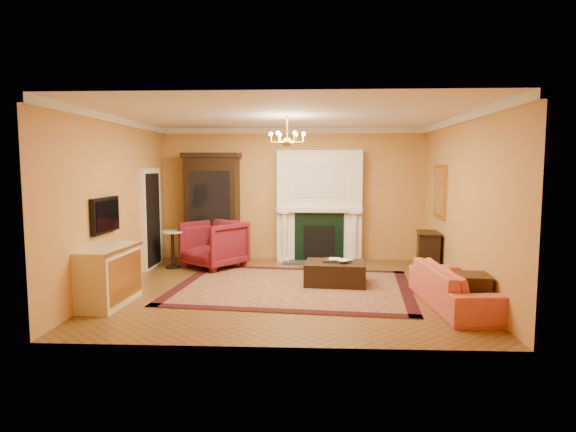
# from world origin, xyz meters

# --- Properties ---
(floor) EXTENTS (6.00, 5.50, 0.02)m
(floor) POSITION_xyz_m (0.00, 0.00, -0.01)
(floor) COLOR brown
(floor) RESTS_ON ground
(ceiling) EXTENTS (6.00, 5.50, 0.02)m
(ceiling) POSITION_xyz_m (0.00, 0.00, 3.01)
(ceiling) COLOR white
(ceiling) RESTS_ON wall_back
(wall_back) EXTENTS (6.00, 0.02, 3.00)m
(wall_back) POSITION_xyz_m (0.00, 2.76, 1.50)
(wall_back) COLOR #C38946
(wall_back) RESTS_ON floor
(wall_front) EXTENTS (6.00, 0.02, 3.00)m
(wall_front) POSITION_xyz_m (0.00, -2.76, 1.50)
(wall_front) COLOR #C38946
(wall_front) RESTS_ON floor
(wall_left) EXTENTS (0.02, 5.50, 3.00)m
(wall_left) POSITION_xyz_m (-3.01, 0.00, 1.50)
(wall_left) COLOR #C38946
(wall_left) RESTS_ON floor
(wall_right) EXTENTS (0.02, 5.50, 3.00)m
(wall_right) POSITION_xyz_m (3.01, 0.00, 1.50)
(wall_right) COLOR #C38946
(wall_right) RESTS_ON floor
(fireplace) EXTENTS (1.90, 0.70, 2.50)m
(fireplace) POSITION_xyz_m (0.60, 2.57, 1.19)
(fireplace) COLOR white
(fireplace) RESTS_ON wall_back
(crown_molding) EXTENTS (6.00, 5.50, 0.12)m
(crown_molding) POSITION_xyz_m (0.00, 0.96, 2.94)
(crown_molding) COLOR silver
(crown_molding) RESTS_ON ceiling
(doorway) EXTENTS (0.08, 1.05, 2.10)m
(doorway) POSITION_xyz_m (-2.95, 1.70, 1.05)
(doorway) COLOR silver
(doorway) RESTS_ON wall_left
(tv_panel) EXTENTS (0.09, 0.95, 0.58)m
(tv_panel) POSITION_xyz_m (-2.95, -0.60, 1.35)
(tv_panel) COLOR black
(tv_panel) RESTS_ON wall_left
(gilt_mirror) EXTENTS (0.06, 0.76, 1.05)m
(gilt_mirror) POSITION_xyz_m (2.97, 1.40, 1.65)
(gilt_mirror) COLOR gold
(gilt_mirror) RESTS_ON wall_right
(chandelier) EXTENTS (0.63, 0.55, 0.53)m
(chandelier) POSITION_xyz_m (-0.00, 0.00, 2.61)
(chandelier) COLOR gold
(chandelier) RESTS_ON ceiling
(oriental_rug) EXTENTS (4.42, 3.49, 0.02)m
(oriental_rug) POSITION_xyz_m (0.09, 0.11, 0.01)
(oriental_rug) COLOR #3F0F0D
(oriental_rug) RESTS_ON floor
(china_cabinet) EXTENTS (1.19, 0.58, 2.34)m
(china_cabinet) POSITION_xyz_m (-1.82, 2.49, 1.17)
(china_cabinet) COLOR black
(china_cabinet) RESTS_ON floor
(wingback_armchair) EXTENTS (1.46, 1.44, 1.10)m
(wingback_armchair) POSITION_xyz_m (-1.63, 1.70, 0.55)
(wingback_armchair) COLOR maroon
(wingback_armchair) RESTS_ON floor
(pedestal_table) EXTENTS (0.44, 0.44, 0.79)m
(pedestal_table) POSITION_xyz_m (-2.50, 1.63, 0.46)
(pedestal_table) COLOR black
(pedestal_table) RESTS_ON floor
(commode) EXTENTS (0.64, 1.24, 0.90)m
(commode) POSITION_xyz_m (-2.73, -1.10, 0.45)
(commode) COLOR beige
(commode) RESTS_ON floor
(coral_sofa) EXTENTS (0.79, 2.18, 0.84)m
(coral_sofa) POSITION_xyz_m (2.62, -0.96, 0.42)
(coral_sofa) COLOR #D66A44
(coral_sofa) RESTS_ON floor
(end_table) EXTENTS (0.53, 0.53, 0.57)m
(end_table) POSITION_xyz_m (2.72, -1.35, 0.28)
(end_table) COLOR #321E0D
(end_table) RESTS_ON floor
(console_table) EXTENTS (0.52, 0.77, 0.80)m
(console_table) POSITION_xyz_m (2.78, 1.44, 0.40)
(console_table) COLOR black
(console_table) RESTS_ON floor
(leather_ottoman) EXTENTS (1.15, 0.88, 0.40)m
(leather_ottoman) POSITION_xyz_m (0.86, 0.33, 0.22)
(leather_ottoman) COLOR black
(leather_ottoman) RESTS_ON oriental_rug
(ottoman_tray) EXTENTS (0.53, 0.44, 0.03)m
(ottoman_tray) POSITION_xyz_m (0.90, 0.40, 0.43)
(ottoman_tray) COLOR black
(ottoman_tray) RESTS_ON leather_ottoman
(book_a) EXTENTS (0.20, 0.05, 0.26)m
(book_a) POSITION_xyz_m (0.74, 0.37, 0.58)
(book_a) COLOR gray
(book_a) RESTS_ON ottoman_tray
(book_b) EXTENTS (0.16, 0.15, 0.27)m
(book_b) POSITION_xyz_m (0.95, 0.36, 0.59)
(book_b) COLOR gray
(book_b) RESTS_ON ottoman_tray
(topiary_left) EXTENTS (0.15, 0.15, 0.39)m
(topiary_left) POSITION_xyz_m (-0.14, 2.53, 1.45)
(topiary_left) COLOR tan
(topiary_left) RESTS_ON fireplace
(topiary_right) EXTENTS (0.16, 0.16, 0.42)m
(topiary_right) POSITION_xyz_m (1.29, 2.53, 1.46)
(topiary_right) COLOR tan
(topiary_right) RESTS_ON fireplace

